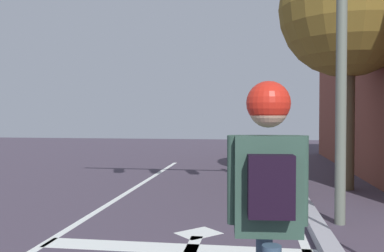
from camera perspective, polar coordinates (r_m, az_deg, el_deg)
The scene contains 4 objects.
stop_bar at distance 5.42m, azimuth -2.00°, elevation -16.40°, with size 3.48×0.40×0.01m, color silver.
lane_arrow_head at distance 6.06m, azimuth 0.90°, elevation -14.45°, with size 0.56×0.44×0.01m, color silver.
skater at distance 2.57m, azimuth 10.40°, elevation -8.18°, with size 0.49×0.65×1.79m.
roadside_tree at distance 10.18m, azimuth 20.59°, elevation 14.67°, with size 3.04×3.04×5.55m.
Camera 1 is at (2.35, 1.78, 1.67)m, focal length 38.95 mm.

